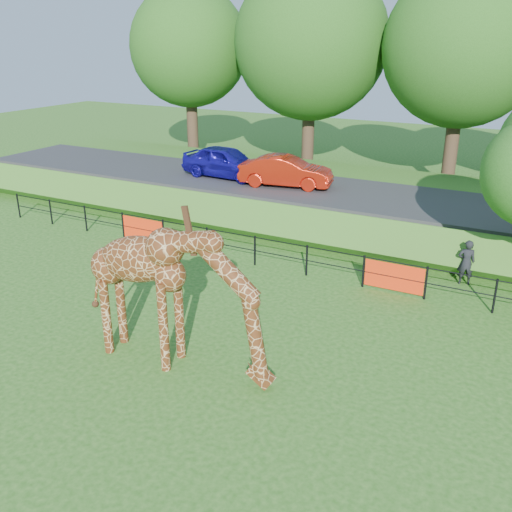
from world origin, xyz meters
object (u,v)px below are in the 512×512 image
Objects in this scene: car_red at (286,171)px; visitor at (466,262)px; giraffe at (175,297)px; car_blue at (226,162)px.

visitor is (8.39, -3.91, -1.32)m from car_red.
giraffe is 10.15m from visitor.
car_blue is 12.38m from visitor.
car_red is at bearing 101.72° from giraffe.
car_blue is at bearing 114.32° from giraffe.
visitor is (5.47, 8.48, -1.09)m from giraffe.
car_red is (3.20, -0.22, -0.06)m from car_blue.
giraffe is at bearing -177.62° from car_red.
giraffe is 14.02m from car_blue.
car_red is at bearing -41.55° from visitor.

